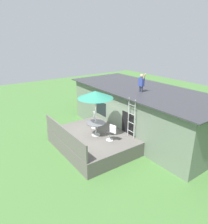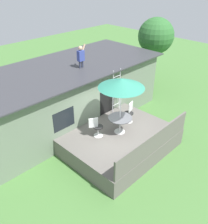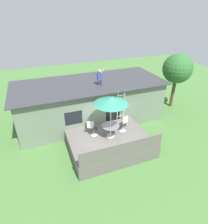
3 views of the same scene
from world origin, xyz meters
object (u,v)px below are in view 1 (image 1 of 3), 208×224
Objects in this scene: patio_table at (96,125)px; step_ladder at (131,118)px; patio_umbrella at (95,95)px; patio_chair_left at (94,120)px; person_figure at (141,82)px; patio_chair_right at (111,133)px.

step_ladder is (1.31, 1.41, 0.51)m from patio_table.
patio_umbrella is 2.76× the size of patio_chair_left.
patio_chair_right is at bearing -77.45° from person_figure.
patio_table is at bearing -98.08° from person_figure.
step_ladder is 2.50m from patio_chair_left.
patio_table is 1.99m from step_ladder.
patio_umbrella is at bearing -0.00° from patio_chair_right.
patio_chair_left is at bearing -119.36° from person_figure.
patio_table is 1.76m from patio_umbrella.
person_figure is (0.41, 2.91, 0.40)m from patio_umbrella.
patio_chair_left reaches higher than patio_table.
person_figure is 3.53m from patio_chair_right.
patio_table is at bearing -132.82° from step_ladder.
patio_table is 0.94× the size of person_figure.
step_ladder is at bearing -122.00° from patio_chair_right.
patio_table is at bearing 11.31° from patio_umbrella.
patio_table is 1.13× the size of patio_chair_right.
person_figure is at bearing 81.92° from patio_table.
person_figure is 3.58m from patio_chair_left.
patio_chair_left is at bearing -158.07° from step_ladder.
patio_chair_left is (-1.35, -2.40, -2.29)m from person_figure.
patio_table is 1.13× the size of patio_chair_left.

